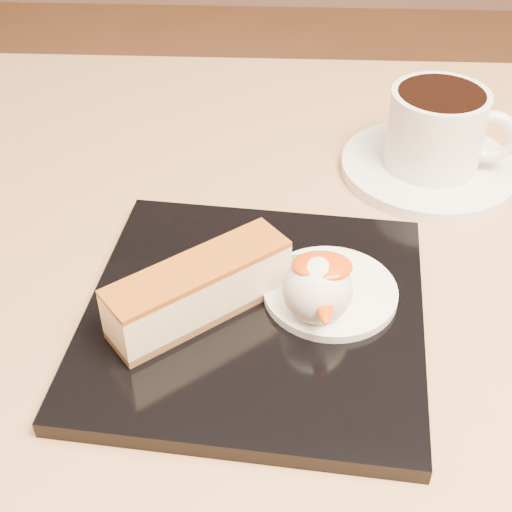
{
  "coord_description": "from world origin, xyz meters",
  "views": [
    {
      "loc": [
        -0.02,
        -0.35,
        1.06
      ],
      "look_at": [
        -0.04,
        0.01,
        0.76
      ],
      "focal_mm": 50.0,
      "sensor_mm": 36.0,
      "label": 1
    }
  ],
  "objects_px": {
    "ice_cream_scoop": "(317,289)",
    "table": "(303,444)",
    "dessert_plate": "(255,315)",
    "coffee_cup": "(438,128)",
    "cheesecake": "(199,289)",
    "saucer": "(428,168)"
  },
  "relations": [
    {
      "from": "ice_cream_scoop",
      "to": "table",
      "type": "bearing_deg",
      "value": 91.86
    },
    {
      "from": "dessert_plate",
      "to": "coffee_cup",
      "type": "bearing_deg",
      "value": 52.69
    },
    {
      "from": "cheesecake",
      "to": "saucer",
      "type": "xyz_separation_m",
      "value": [
        0.18,
        0.19,
        -0.03
      ]
    },
    {
      "from": "table",
      "to": "dessert_plate",
      "type": "xyz_separation_m",
      "value": [
        -0.04,
        -0.01,
        0.16
      ]
    },
    {
      "from": "cheesecake",
      "to": "coffee_cup",
      "type": "distance_m",
      "value": 0.26
    },
    {
      "from": "dessert_plate",
      "to": "cheesecake",
      "type": "distance_m",
      "value": 0.04
    },
    {
      "from": "coffee_cup",
      "to": "cheesecake",
      "type": "bearing_deg",
      "value": -118.97
    },
    {
      "from": "saucer",
      "to": "coffee_cup",
      "type": "relative_size",
      "value": 1.4
    },
    {
      "from": "dessert_plate",
      "to": "coffee_cup",
      "type": "height_order",
      "value": "coffee_cup"
    },
    {
      "from": "dessert_plate",
      "to": "coffee_cup",
      "type": "distance_m",
      "value": 0.24
    },
    {
      "from": "ice_cream_scoop",
      "to": "saucer",
      "type": "distance_m",
      "value": 0.22
    },
    {
      "from": "cheesecake",
      "to": "ice_cream_scoop",
      "type": "xyz_separation_m",
      "value": [
        0.08,
        0.0,
        0.0
      ]
    },
    {
      "from": "saucer",
      "to": "cheesecake",
      "type": "bearing_deg",
      "value": -132.34
    },
    {
      "from": "dessert_plate",
      "to": "cheesecake",
      "type": "xyz_separation_m",
      "value": [
        -0.04,
        -0.0,
        0.03
      ]
    },
    {
      "from": "table",
      "to": "ice_cream_scoop",
      "type": "height_order",
      "value": "ice_cream_scoop"
    },
    {
      "from": "table",
      "to": "cheesecake",
      "type": "relative_size",
      "value": 6.86
    },
    {
      "from": "table",
      "to": "dessert_plate",
      "type": "relative_size",
      "value": 3.64
    },
    {
      "from": "table",
      "to": "saucer",
      "type": "height_order",
      "value": "saucer"
    },
    {
      "from": "saucer",
      "to": "dessert_plate",
      "type": "bearing_deg",
      "value": -126.85
    },
    {
      "from": "ice_cream_scoop",
      "to": "coffee_cup",
      "type": "distance_m",
      "value": 0.22
    },
    {
      "from": "cheesecake",
      "to": "ice_cream_scoop",
      "type": "relative_size",
      "value": 2.59
    },
    {
      "from": "dessert_plate",
      "to": "cheesecake",
      "type": "relative_size",
      "value": 1.89
    }
  ]
}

